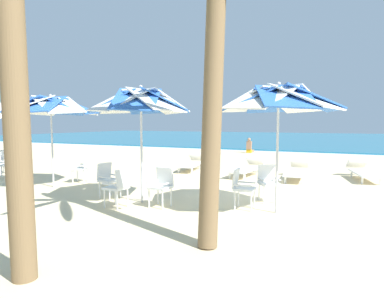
% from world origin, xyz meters
% --- Properties ---
extents(ground_plane, '(80.00, 80.00, 0.00)m').
position_xyz_m(ground_plane, '(0.00, 0.00, 0.00)').
color(ground_plane, beige).
extents(sea, '(80.00, 36.00, 0.10)m').
position_xyz_m(sea, '(0.00, 30.26, 0.05)').
color(sea, teal).
rests_on(sea, ground).
extents(surf_foam, '(80.00, 0.70, 0.01)m').
position_xyz_m(surf_foam, '(0.00, 11.96, 0.01)').
color(surf_foam, white).
rests_on(surf_foam, ground).
extents(beach_umbrella_0, '(2.55, 2.55, 2.69)m').
position_xyz_m(beach_umbrella_0, '(0.53, -2.28, 2.33)').
color(beach_umbrella_0, silver).
rests_on(beach_umbrella_0, ground).
extents(plastic_chair_0, '(0.61, 0.62, 0.87)m').
position_xyz_m(plastic_chair_0, '(0.17, -1.34, 0.50)').
color(plastic_chair_0, white).
rests_on(plastic_chair_0, ground).
extents(plastic_chair_1, '(0.49, 0.46, 0.87)m').
position_xyz_m(plastic_chair_1, '(-0.22, -2.24, 0.50)').
color(plastic_chair_1, white).
rests_on(plastic_chair_1, ground).
extents(beach_umbrella_1, '(2.41, 2.41, 2.73)m').
position_xyz_m(beach_umbrella_1, '(-2.51, -2.64, 2.34)').
color(beach_umbrella_1, silver).
rests_on(beach_umbrella_1, ground).
extents(plastic_chair_2, '(0.47, 0.49, 0.87)m').
position_xyz_m(plastic_chair_2, '(-1.90, -2.78, 0.50)').
color(plastic_chair_2, white).
rests_on(plastic_chair_2, ground).
extents(plastic_chair_3, '(0.49, 0.46, 0.87)m').
position_xyz_m(plastic_chair_3, '(-2.69, -3.30, 0.50)').
color(plastic_chair_3, white).
rests_on(plastic_chair_3, ground).
extents(plastic_chair_4, '(0.53, 0.51, 0.87)m').
position_xyz_m(plastic_chair_4, '(-3.52, -2.62, 0.50)').
color(plastic_chair_4, white).
rests_on(plastic_chair_4, ground).
extents(beach_umbrella_2, '(2.64, 2.64, 2.67)m').
position_xyz_m(beach_umbrella_2, '(-5.87, -2.17, 2.33)').
color(beach_umbrella_2, silver).
rests_on(beach_umbrella_2, ground).
extents(plastic_chair_5, '(0.59, 0.57, 0.87)m').
position_xyz_m(plastic_chair_5, '(-5.59, -1.28, 0.50)').
color(plastic_chair_5, white).
rests_on(plastic_chair_5, ground).
extents(plastic_chair_6, '(0.63, 0.63, 0.87)m').
position_xyz_m(plastic_chair_6, '(-8.62, -1.73, 0.50)').
color(plastic_chair_6, white).
rests_on(plastic_chair_6, ground).
extents(plastic_chair_7, '(0.49, 0.46, 0.87)m').
position_xyz_m(plastic_chair_7, '(-9.51, -1.20, 0.50)').
color(plastic_chair_7, white).
rests_on(plastic_chair_7, ground).
extents(sun_lounger_0, '(1.06, 2.23, 0.62)m').
position_xyz_m(sun_lounger_0, '(2.40, 2.93, 0.28)').
color(sun_lounger_0, white).
rests_on(sun_lounger_0, ground).
extents(sun_lounger_1, '(0.68, 2.16, 0.62)m').
position_xyz_m(sun_lounger_1, '(0.41, 2.09, 0.28)').
color(sun_lounger_1, white).
rests_on(sun_lounger_1, ground).
extents(sun_lounger_2, '(0.84, 2.20, 0.62)m').
position_xyz_m(sun_lounger_2, '(-1.29, 2.11, 0.28)').
color(sun_lounger_2, white).
rests_on(sun_lounger_2, ground).
extents(sun_lounger_3, '(0.95, 2.22, 0.62)m').
position_xyz_m(sun_lounger_3, '(-3.62, 2.55, 0.28)').
color(sun_lounger_3, white).
rests_on(sun_lounger_3, ground).
extents(palm_tree_1, '(3.07, 2.80, 4.83)m').
position_xyz_m(palm_tree_1, '(-0.07, -4.43, 3.11)').
color(palm_tree_1, brown).
rests_on(palm_tree_1, ground).
extents(beachgoer_seated, '(0.30, 0.93, 0.92)m').
position_xyz_m(beachgoer_seated, '(-3.47, 10.83, 0.29)').
color(beachgoer_seated, yellow).
rests_on(beachgoer_seated, ground).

